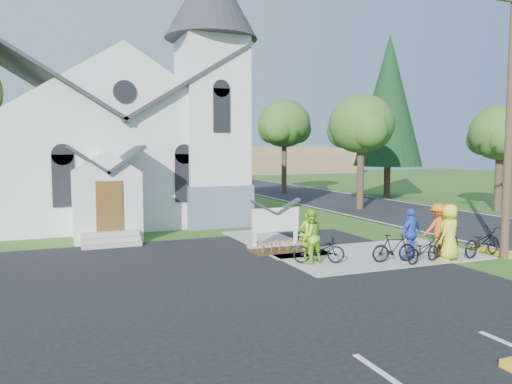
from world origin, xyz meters
name	(u,v)px	position (x,y,z in m)	size (l,w,h in m)	color
ground	(348,262)	(0.00, 0.00, 0.00)	(120.00, 120.00, 0.00)	#345F1B
parking_lot	(146,303)	(-7.00, -2.00, 0.01)	(20.00, 16.00, 0.02)	black
road	(353,203)	(10.00, 15.00, 0.01)	(8.00, 90.00, 0.02)	black
sidewalk	(377,255)	(1.50, 0.50, 0.03)	(7.00, 4.00, 0.05)	#9D9A8E
church	(125,119)	(-5.48, 12.48, 5.25)	(12.35, 12.00, 13.00)	white
church_sign	(276,220)	(-1.20, 3.20, 1.03)	(2.20, 0.40, 1.70)	#9D9A8E
flower_bed	(286,250)	(-1.20, 2.30, 0.04)	(2.60, 1.10, 0.07)	#361E0E
utility_pole	(512,99)	(5.36, -1.50, 5.40)	(3.45, 0.28, 10.00)	#493524
tree_road_near	(361,124)	(8.50, 12.00, 5.21)	(4.00, 4.00, 7.05)	#3B2C20
tree_road_mid	(284,124)	(9.00, 24.00, 5.78)	(4.40, 4.40, 7.80)	#3B2C20
tree_road_far	(501,133)	(15.50, 8.00, 4.63)	(3.60, 3.60, 6.30)	#3B2C20
conifer	(389,101)	(15.00, 18.00, 7.39)	(5.20, 5.20, 12.40)	#3B2C20
distant_hills	(148,160)	(3.36, 56.33, 2.17)	(61.00, 10.00, 5.60)	olive
cyclist_0	(309,235)	(-1.17, 0.60, 0.87)	(0.60, 0.39, 1.64)	#A1D619
bike_0	(319,250)	(-1.10, 0.02, 0.49)	(0.58, 1.67, 0.88)	black
cyclist_1	(310,236)	(-1.38, 0.14, 0.93)	(0.86, 0.67, 1.77)	#7FCE26
bike_1	(394,248)	(1.25, -0.76, 0.51)	(0.43, 1.52, 0.91)	black
cyclist_2	(411,233)	(2.14, -0.50, 0.90)	(1.00, 0.41, 1.70)	blue
bike_2	(423,250)	(2.06, -1.20, 0.46)	(0.54, 1.56, 0.82)	black
cyclist_3	(438,228)	(3.67, -0.09, 0.93)	(1.14, 0.65, 1.76)	orange
bike_3	(446,241)	(3.55, -0.64, 0.56)	(0.48, 1.70, 1.02)	black
cyclist_4	(450,232)	(3.14, -1.20, 0.99)	(0.92, 0.60, 1.88)	yellow
bike_4	(482,242)	(4.59, -1.20, 0.55)	(0.67, 1.92, 1.01)	black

